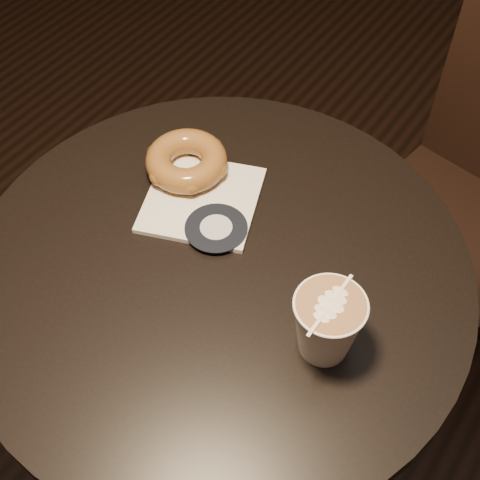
# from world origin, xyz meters

# --- Properties ---
(cafe_table) EXTENTS (0.70, 0.70, 0.75)m
(cafe_table) POSITION_xyz_m (0.00, 0.00, 0.55)
(cafe_table) COLOR black
(cafe_table) RESTS_ON ground
(pastry_bag) EXTENTS (0.21, 0.21, 0.01)m
(pastry_bag) POSITION_xyz_m (-0.09, 0.08, 0.75)
(pastry_bag) COLOR white
(pastry_bag) RESTS_ON cafe_table
(doughnut) EXTENTS (0.12, 0.12, 0.04)m
(doughnut) POSITION_xyz_m (-0.14, 0.11, 0.78)
(doughnut) COLOR brown
(doughnut) RESTS_ON pastry_bag
(latte_cup) EXTENTS (0.09, 0.09, 0.10)m
(latte_cup) POSITION_xyz_m (0.18, -0.03, 0.80)
(latte_cup) COLOR white
(latte_cup) RESTS_ON cafe_table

